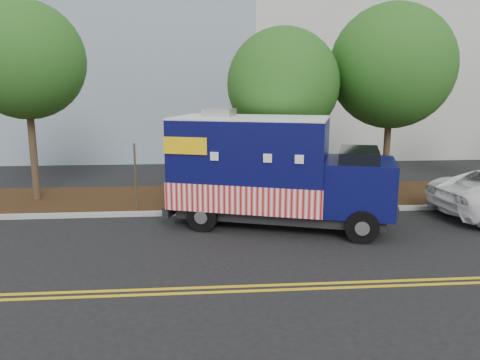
{
  "coord_description": "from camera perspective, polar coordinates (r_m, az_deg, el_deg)",
  "views": [
    {
      "loc": [
        -1.03,
        -13.88,
        4.27
      ],
      "look_at": [
        0.18,
        0.6,
        1.33
      ],
      "focal_mm": 35.0,
      "sensor_mm": 36.0,
      "label": 1
    }
  ],
  "objects": [
    {
      "name": "sign_post",
      "position": [
        16.05,
        -12.6,
        0.13
      ],
      "size": [
        0.06,
        0.06,
        2.4
      ],
      "primitive_type": "cube",
      "color": "#473828",
      "rests_on": "ground"
    },
    {
      "name": "ground",
      "position": [
        14.55,
        -0.51,
        -5.63
      ],
      "size": [
        120.0,
        120.0,
        0.0
      ],
      "primitive_type": "plane",
      "color": "black",
      "rests_on": "ground"
    },
    {
      "name": "mulch_strip",
      "position": [
        17.9,
        -1.35,
        -2.12
      ],
      "size": [
        120.0,
        4.0,
        0.15
      ],
      "primitive_type": "cube",
      "color": "black",
      "rests_on": "ground"
    },
    {
      "name": "tree_c",
      "position": [
        19.1,
        18.02,
        13.01
      ],
      "size": [
        4.69,
        4.69,
        7.33
      ],
      "color": "#38281C",
      "rests_on": "ground"
    },
    {
      "name": "curb",
      "position": [
        15.87,
        -0.89,
        -3.89
      ],
      "size": [
        120.0,
        0.18,
        0.15
      ],
      "primitive_type": "cube",
      "color": "#9E9E99",
      "rests_on": "ground"
    },
    {
      "name": "food_truck",
      "position": [
        14.36,
        3.6,
        0.77
      ],
      "size": [
        7.19,
        4.44,
        3.57
      ],
      "rotation": [
        0.0,
        0.0,
        -0.32
      ],
      "color": "black",
      "rests_on": "ground"
    },
    {
      "name": "centerline_near",
      "position": [
        10.4,
        1.37,
        -12.78
      ],
      "size": [
        120.0,
        0.1,
        0.01
      ],
      "primitive_type": "cube",
      "color": "gold",
      "rests_on": "ground"
    },
    {
      "name": "centerline_far",
      "position": [
        10.17,
        1.52,
        -13.36
      ],
      "size": [
        120.0,
        0.1,
        0.01
      ],
      "primitive_type": "cube",
      "color": "gold",
      "rests_on": "ground"
    },
    {
      "name": "tree_b",
      "position": [
        17.49,
        5.27,
        11.54
      ],
      "size": [
        4.1,
        4.1,
        6.37
      ],
      "color": "#38281C",
      "rests_on": "ground"
    },
    {
      "name": "tree_a",
      "position": [
        18.49,
        -24.71,
        13.1
      ],
      "size": [
        4.14,
        4.14,
        7.21
      ],
      "color": "#38281C",
      "rests_on": "ground"
    }
  ]
}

